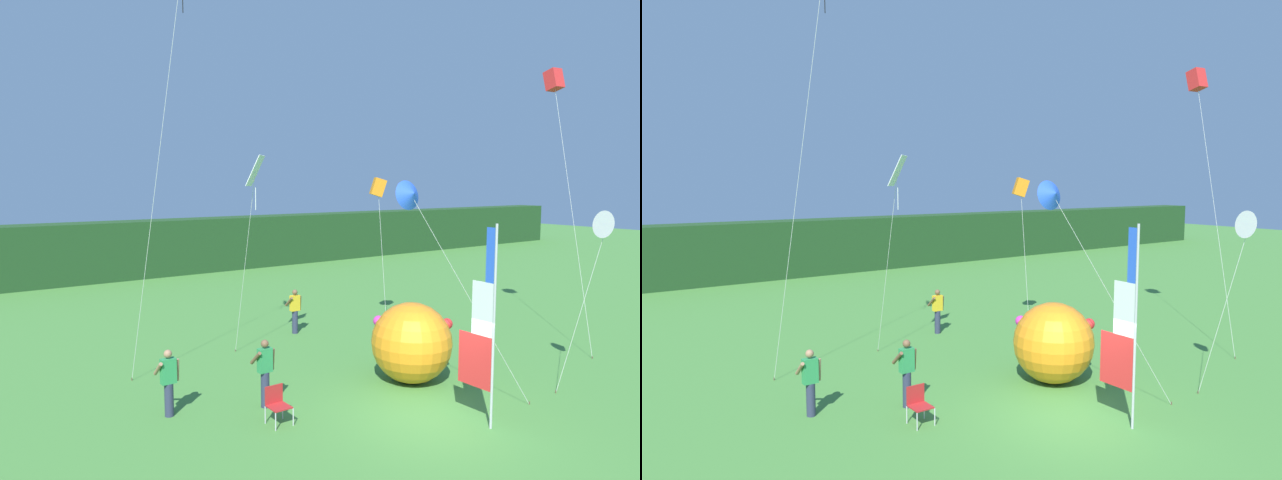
% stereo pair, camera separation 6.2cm
% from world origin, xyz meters
% --- Properties ---
extents(ground_plane, '(120.00, 120.00, 0.00)m').
position_xyz_m(ground_plane, '(0.00, 0.00, 0.00)').
color(ground_plane, '#478438').
extents(distant_treeline, '(80.00, 2.40, 3.38)m').
position_xyz_m(distant_treeline, '(0.00, 24.80, 1.69)').
color(distant_treeline, '#1E421E').
rests_on(distant_treeline, ground).
extents(banner_flag, '(0.06, 1.03, 4.77)m').
position_xyz_m(banner_flag, '(0.78, -0.79, 2.29)').
color(banner_flag, '#B7B7BC').
rests_on(banner_flag, ground).
extents(person_near_banner, '(0.55, 0.48, 1.75)m').
position_xyz_m(person_near_banner, '(-2.87, 3.05, 0.94)').
color(person_near_banner, '#2D334C').
rests_on(person_near_banner, ground).
extents(person_mid_field, '(0.55, 0.48, 1.66)m').
position_xyz_m(person_mid_field, '(-5.07, 3.91, 0.89)').
color(person_mid_field, '#2D334C').
rests_on(person_mid_field, ground).
extents(person_far_left, '(0.55, 0.48, 1.68)m').
position_xyz_m(person_far_left, '(1.57, 8.54, 0.89)').
color(person_far_left, '#2D334C').
rests_on(person_far_left, ground).
extents(inflatable_balloon, '(2.30, 2.36, 2.30)m').
position_xyz_m(inflatable_balloon, '(1.45, 2.22, 1.15)').
color(inflatable_balloon, orange).
rests_on(inflatable_balloon, ground).
extents(folding_chair, '(0.51, 0.51, 0.89)m').
position_xyz_m(folding_chair, '(-3.13, 2.04, 0.51)').
color(folding_chair, '#BCBCC1').
rests_on(folding_chair, ground).
extents(kite_white_delta_0, '(1.26, 1.07, 4.96)m').
position_xyz_m(kite_white_delta_0, '(4.99, -1.35, 4.57)').
color(kite_white_delta_0, brown).
rests_on(kite_white_delta_0, ground).
extents(kite_orange_box_1, '(0.83, 1.47, 5.88)m').
position_xyz_m(kite_orange_box_1, '(4.26, 6.95, 5.48)').
color(kite_orange_box_1, brown).
rests_on(kite_orange_box_1, ground).
extents(kite_white_diamond_2, '(0.85, 1.68, 6.53)m').
position_xyz_m(kite_white_diamond_2, '(-1.17, 6.57, 5.85)').
color(kite_white_diamond_2, brown).
rests_on(kite_white_diamond_2, ground).
extents(kite_red_box_4, '(1.37, 2.84, 9.70)m').
position_xyz_m(kite_red_box_4, '(8.84, 2.83, 9.25)').
color(kite_red_box_4, brown).
rests_on(kite_red_box_4, ground).
extents(kite_blue_delta_5, '(2.99, 2.03, 5.80)m').
position_xyz_m(kite_blue_delta_5, '(0.17, 1.03, 5.39)').
color(kite_blue_delta_5, brown).
rests_on(kite_blue_delta_5, ground).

